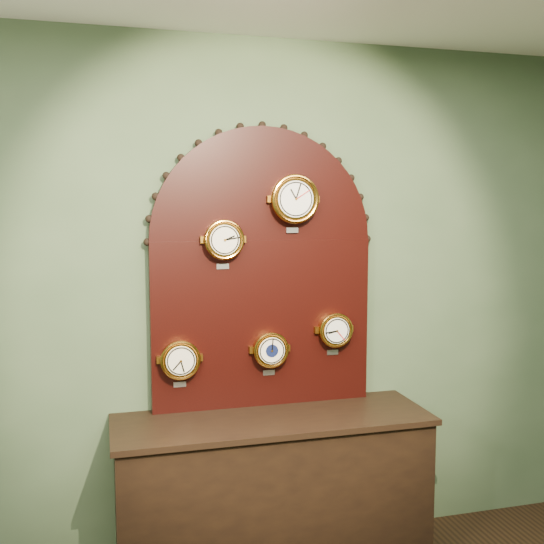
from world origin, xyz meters
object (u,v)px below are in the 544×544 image
object	(u,v)px
roman_clock	(224,240)
tide_clock	(335,330)
arabic_clock	(294,199)
hygrometer	(180,360)
shop_counter	(273,496)
display_board	(262,260)
barometer	(270,350)

from	to	relation	value
roman_clock	tide_clock	distance (m)	0.80
arabic_clock	hygrometer	world-z (taller)	arabic_clock
shop_counter	hygrometer	distance (m)	0.87
display_board	roman_clock	bearing A→B (deg)	-163.44
arabic_clock	barometer	world-z (taller)	arabic_clock
display_board	barometer	size ratio (longest dim) A/B	6.22
arabic_clock	shop_counter	bearing A→B (deg)	-135.82
roman_clock	hygrometer	xyz separation A→B (m)	(-0.23, 0.00, -0.62)
roman_clock	hygrometer	bearing A→B (deg)	179.99
tide_clock	hygrometer	bearing A→B (deg)	-179.97
hygrometer	tide_clock	world-z (taller)	tide_clock
display_board	roman_clock	distance (m)	0.26
arabic_clock	hygrometer	bearing A→B (deg)	179.88
shop_counter	arabic_clock	size ratio (longest dim) A/B	5.17
shop_counter	display_board	size ratio (longest dim) A/B	1.05
tide_clock	display_board	bearing A→B (deg)	170.52
shop_counter	tide_clock	distance (m)	0.94
shop_counter	hygrometer	bearing A→B (deg)	161.34
tide_clock	shop_counter	bearing A→B (deg)	-158.58
display_board	arabic_clock	world-z (taller)	display_board
roman_clock	tide_clock	bearing A→B (deg)	0.04
shop_counter	barometer	world-z (taller)	barometer
hygrometer	barometer	size ratio (longest dim) A/B	1.05
display_board	roman_clock	world-z (taller)	display_board
tide_clock	arabic_clock	bearing A→B (deg)	-179.58
shop_counter	tide_clock	bearing A→B (deg)	21.42
display_board	tide_clock	size ratio (longest dim) A/B	6.28
arabic_clock	tide_clock	size ratio (longest dim) A/B	1.27
shop_counter	display_board	bearing A→B (deg)	90.00
roman_clock	arabic_clock	world-z (taller)	arabic_clock
shop_counter	display_board	distance (m)	1.25
display_board	arabic_clock	bearing A→B (deg)	-23.23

